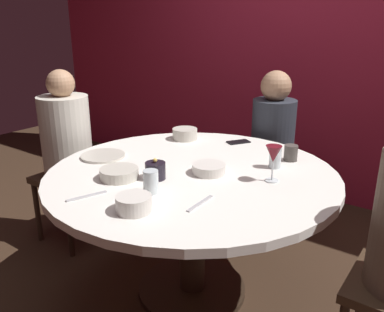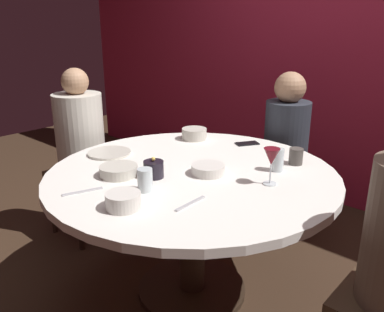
# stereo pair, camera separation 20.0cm
# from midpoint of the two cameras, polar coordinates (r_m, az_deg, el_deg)

# --- Properties ---
(ground_plane) EXTENTS (8.00, 8.00, 0.00)m
(ground_plane) POSITION_cam_midpoint_polar(r_m,az_deg,el_deg) (2.38, 2.53, -18.70)
(ground_plane) COLOR #382619
(back_wall) EXTENTS (6.00, 0.10, 2.60)m
(back_wall) POSITION_cam_midpoint_polar(r_m,az_deg,el_deg) (3.41, 22.20, 14.95)
(back_wall) COLOR maroon
(back_wall) RESTS_ON ground
(dining_table) EXTENTS (1.48, 1.48, 0.72)m
(dining_table) POSITION_cam_midpoint_polar(r_m,az_deg,el_deg) (2.07, 2.77, -5.56)
(dining_table) COLOR white
(dining_table) RESTS_ON ground
(seated_diner_left) EXTENTS (0.40, 0.40, 1.17)m
(seated_diner_left) POSITION_cam_midpoint_polar(r_m,az_deg,el_deg) (2.74, -13.78, 2.80)
(seated_diner_left) COLOR #3F2D1E
(seated_diner_left) RESTS_ON ground
(seated_diner_back) EXTENTS (0.40, 0.40, 1.14)m
(seated_diner_back) POSITION_cam_midpoint_polar(r_m,az_deg,el_deg) (2.81, 15.39, 2.86)
(seated_diner_back) COLOR #3F2D1E
(seated_diner_back) RESTS_ON ground
(candle_holder) EXTENTS (0.10, 0.10, 0.10)m
(candle_holder) POSITION_cam_midpoint_polar(r_m,az_deg,el_deg) (1.93, -2.59, -1.95)
(candle_holder) COLOR black
(candle_holder) RESTS_ON dining_table
(wine_glass) EXTENTS (0.08, 0.08, 0.18)m
(wine_glass) POSITION_cam_midpoint_polar(r_m,az_deg,el_deg) (1.87, 14.35, -0.38)
(wine_glass) COLOR silver
(wine_glass) RESTS_ON dining_table
(dinner_plate) EXTENTS (0.25, 0.25, 0.01)m
(dinner_plate) POSITION_cam_midpoint_polar(r_m,az_deg,el_deg) (2.30, -9.36, 0.39)
(dinner_plate) COLOR beige
(dinner_plate) RESTS_ON dining_table
(cell_phone) EXTENTS (0.13, 0.16, 0.01)m
(cell_phone) POSITION_cam_midpoint_polar(r_m,az_deg,el_deg) (2.50, 10.19, 1.74)
(cell_phone) COLOR black
(cell_phone) RESTS_ON dining_table
(bowl_serving_large) EXTENTS (0.19, 0.19, 0.05)m
(bowl_serving_large) POSITION_cam_midpoint_polar(r_m,az_deg,el_deg) (1.97, -7.65, -2.15)
(bowl_serving_large) COLOR beige
(bowl_serving_large) RESTS_ON dining_table
(bowl_salad_center) EXTENTS (0.15, 0.15, 0.07)m
(bowl_salad_center) POSITION_cam_midpoint_polar(r_m,az_deg,el_deg) (1.63, -6.37, -6.46)
(bowl_salad_center) COLOR silver
(bowl_salad_center) RESTS_ON dining_table
(bowl_small_white) EXTENTS (0.17, 0.17, 0.05)m
(bowl_small_white) POSITION_cam_midpoint_polar(r_m,az_deg,el_deg) (1.98, 5.21, -1.98)
(bowl_small_white) COLOR silver
(bowl_small_white) RESTS_ON dining_table
(bowl_sauce_side) EXTENTS (0.16, 0.16, 0.07)m
(bowl_sauce_side) POSITION_cam_midpoint_polar(r_m,az_deg,el_deg) (2.56, 2.56, 3.17)
(bowl_sauce_side) COLOR beige
(bowl_sauce_side) RESTS_ON dining_table
(cup_near_candle) EXTENTS (0.06, 0.06, 0.12)m
(cup_near_candle) POSITION_cam_midpoint_polar(r_m,az_deg,el_deg) (2.07, 14.90, -0.57)
(cup_near_candle) COLOR silver
(cup_near_candle) RESTS_ON dining_table
(cup_by_left_diner) EXTENTS (0.07, 0.07, 0.11)m
(cup_by_left_diner) POSITION_cam_midpoint_polar(r_m,az_deg,el_deg) (1.77, -3.56, -3.52)
(cup_by_left_diner) COLOR silver
(cup_by_left_diner) RESTS_ON dining_table
(cup_by_right_diner) EXTENTS (0.07, 0.07, 0.09)m
(cup_by_right_diner) POSITION_cam_midpoint_polar(r_m,az_deg,el_deg) (2.20, 17.23, -0.08)
(cup_by_right_diner) COLOR #4C4742
(cup_by_right_diner) RESTS_ON dining_table
(fork_near_plate) EXTENTS (0.08, 0.17, 0.01)m
(fork_near_plate) POSITION_cam_midpoint_polar(r_m,az_deg,el_deg) (1.82, -12.41, -5.06)
(fork_near_plate) COLOR #B7B7BC
(fork_near_plate) RESTS_ON dining_table
(knife_near_plate) EXTENTS (0.02, 0.18, 0.01)m
(knife_near_plate) POSITION_cam_midpoint_polar(r_m,az_deg,el_deg) (1.67, 3.21, -6.89)
(knife_near_plate) COLOR #B7B7BC
(knife_near_plate) RESTS_ON dining_table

